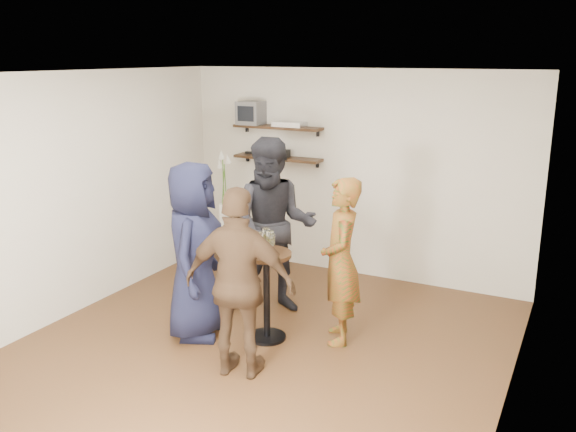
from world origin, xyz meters
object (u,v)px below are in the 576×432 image
object	(u,v)px
crt_monitor	(251,113)
person_brown	(240,284)
radio	(281,153)
person_dark	(274,226)
dvd_deck	(290,124)
side_table	(226,235)
drinks_table	(267,284)
person_navy	(194,251)
person_plaid	(341,261)

from	to	relation	value
crt_monitor	person_brown	xyz separation A→B (m)	(1.47, -2.76, -1.17)
radio	person_dark	bearing A→B (deg)	-65.63
person_dark	dvd_deck	bearing A→B (deg)	87.86
side_table	drinks_table	size ratio (longest dim) A/B	0.64
dvd_deck	person_navy	xyz separation A→B (m)	(0.10, -2.30, -1.01)
side_table	person_brown	size ratio (longest dim) A/B	0.34
drinks_table	person_plaid	world-z (taller)	person_plaid
person_dark	person_navy	distance (m)	1.00
crt_monitor	person_dark	distance (m)	2.04
dvd_deck	person_navy	size ratio (longest dim) A/B	0.23
person_dark	person_brown	xyz separation A→B (m)	(0.40, -1.38, -0.11)
crt_monitor	person_plaid	xyz separation A→B (m)	(2.00, -1.75, -1.19)
crt_monitor	dvd_deck	distance (m)	0.57
person_brown	person_navy	bearing A→B (deg)	-40.30
person_brown	dvd_deck	bearing A→B (deg)	-82.22
dvd_deck	person_plaid	xyz separation A→B (m)	(1.43, -1.75, -1.07)
radio	side_table	distance (m)	1.30
dvd_deck	side_table	xyz separation A→B (m)	(-0.70, -0.49, -1.44)
person_navy	dvd_deck	bearing A→B (deg)	-17.34
dvd_deck	person_dark	bearing A→B (deg)	-69.94
person_brown	drinks_table	bearing A→B (deg)	-90.00
dvd_deck	radio	xyz separation A→B (m)	(-0.12, 0.00, -0.38)
radio	drinks_table	world-z (taller)	radio
person_navy	person_brown	world-z (taller)	person_navy
crt_monitor	person_dark	xyz separation A→B (m)	(1.07, -1.39, -1.06)
crt_monitor	radio	size ratio (longest dim) A/B	1.45
dvd_deck	person_navy	bearing A→B (deg)	-87.52
radio	person_plaid	distance (m)	2.44
person_navy	crt_monitor	bearing A→B (deg)	-3.79
side_table	person_dark	xyz separation A→B (m)	(1.20, -0.90, 0.50)
crt_monitor	person_plaid	world-z (taller)	crt_monitor
radio	person_navy	world-z (taller)	person_navy
person_navy	person_plaid	bearing A→B (deg)	-87.58
radio	person_navy	xyz separation A→B (m)	(0.22, -2.30, -0.63)
side_table	person_brown	bearing A→B (deg)	-54.77
drinks_table	person_dark	bearing A→B (deg)	112.20
person_dark	crt_monitor	bearing A→B (deg)	105.39
crt_monitor	radio	bearing A→B (deg)	0.00
person_plaid	person_dark	world-z (taller)	person_dark
dvd_deck	drinks_table	bearing A→B (deg)	-69.24
side_table	drinks_table	bearing A→B (deg)	-46.69
radio	person_dark	xyz separation A→B (m)	(0.63, -1.39, -0.56)
dvd_deck	person_brown	distance (m)	3.09
person_dark	person_brown	distance (m)	1.44
crt_monitor	side_table	world-z (taller)	crt_monitor
radio	drinks_table	size ratio (longest dim) A/B	0.24
person_plaid	dvd_deck	bearing A→B (deg)	-165.36
person_dark	person_plaid	bearing A→B (deg)	-43.77
radio	person_brown	bearing A→B (deg)	-69.54
drinks_table	person_dark	xyz separation A→B (m)	(-0.27, 0.67, 0.38)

